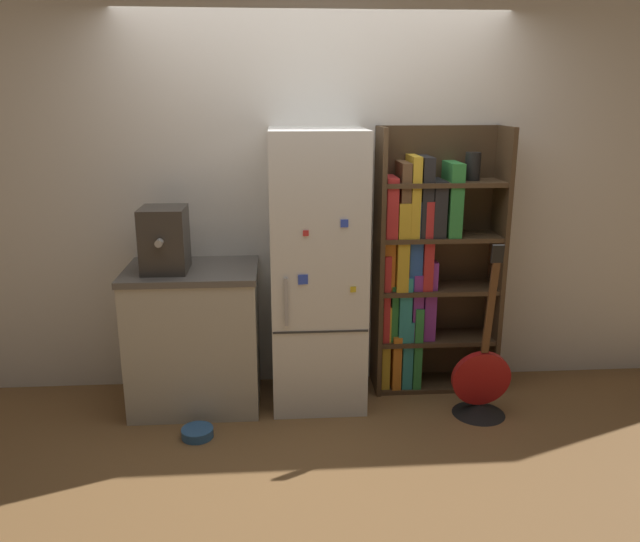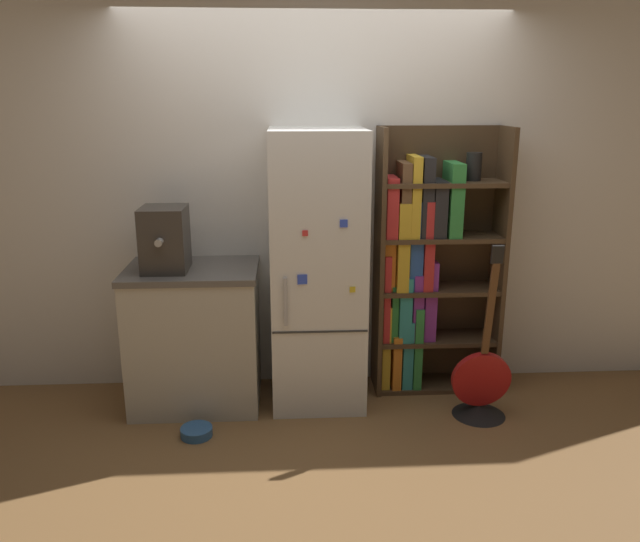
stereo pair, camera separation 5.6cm
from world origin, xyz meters
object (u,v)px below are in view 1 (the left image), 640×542
at_px(refrigerator, 318,271).
at_px(guitar, 480,390).
at_px(espresso_machine, 165,239).
at_px(pet_bowl, 197,432).
at_px(bookshelf, 421,266).

bearing_deg(refrigerator, guitar, -16.87).
distance_m(refrigerator, espresso_machine, 0.98).
relative_size(refrigerator, guitar, 1.55).
bearing_deg(espresso_machine, pet_bowl, -65.18).
distance_m(espresso_machine, guitar, 2.20).
xyz_separation_m(refrigerator, bookshelf, (0.71, 0.15, -0.02)).
bearing_deg(guitar, pet_bowl, -174.90).
xyz_separation_m(bookshelf, guitar, (0.31, -0.46, -0.70)).
relative_size(espresso_machine, pet_bowl, 2.05).
distance_m(bookshelf, espresso_machine, 1.69).
xyz_separation_m(guitar, pet_bowl, (-1.78, -0.16, -0.14)).
bearing_deg(refrigerator, espresso_machine, -176.56).
bearing_deg(bookshelf, espresso_machine, -172.74).
bearing_deg(pet_bowl, refrigerator, 31.76).
distance_m(refrigerator, pet_bowl, 1.24).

